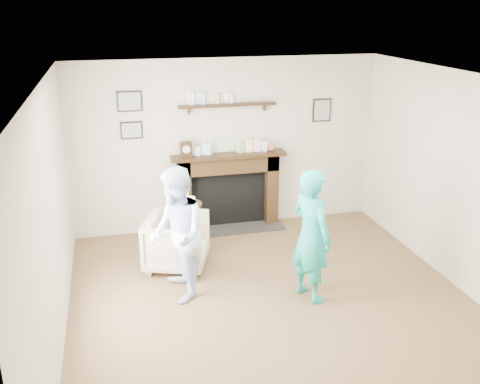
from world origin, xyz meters
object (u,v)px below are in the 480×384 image
object	(u,v)px
woman	(308,296)
man	(180,296)
pedestal_table	(189,225)
armchair	(178,266)

from	to	relation	value
woman	man	bearing A→B (deg)	54.12
man	woman	distance (m)	1.49
man	pedestal_table	world-z (taller)	pedestal_table
armchair	woman	distance (m)	1.75
armchair	pedestal_table	xyz separation A→B (m)	(0.13, -0.23, 0.67)
armchair	pedestal_table	size ratio (longest dim) A/B	0.70
man	woman	bearing A→B (deg)	71.83
pedestal_table	armchair	bearing A→B (deg)	119.02
armchair	man	bearing A→B (deg)	-166.69
armchair	pedestal_table	bearing A→B (deg)	-131.31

